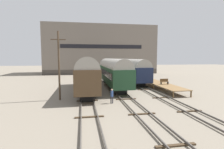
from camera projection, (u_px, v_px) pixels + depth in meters
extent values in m
plane|color=slate|center=(121.00, 95.00, 25.21)|extent=(200.00, 200.00, 0.00)
cube|color=#4C4742|center=(81.00, 95.00, 24.25)|extent=(0.08, 60.00, 0.16)
cube|color=#4C4742|center=(92.00, 94.00, 24.49)|extent=(0.08, 60.00, 0.16)
cube|color=#3D2D1E|center=(89.00, 117.00, 15.55)|extent=(2.60, 0.24, 0.10)
cube|color=#3D2D1E|center=(87.00, 101.00, 21.44)|extent=(2.60, 0.24, 0.10)
cube|color=#3D2D1E|center=(86.00, 91.00, 27.32)|extent=(2.60, 0.24, 0.10)
cube|color=#3D2D1E|center=(85.00, 85.00, 33.21)|extent=(2.60, 0.24, 0.10)
cube|color=#3D2D1E|center=(85.00, 81.00, 39.09)|extent=(2.60, 0.24, 0.10)
cube|color=#3D2D1E|center=(84.00, 78.00, 44.98)|extent=(2.60, 0.24, 0.10)
cube|color=#3D2D1E|center=(84.00, 76.00, 50.87)|extent=(2.60, 0.24, 0.10)
cube|color=#4C4742|center=(116.00, 94.00, 25.08)|extent=(0.08, 60.00, 0.16)
cube|color=#4C4742|center=(126.00, 93.00, 25.32)|extent=(0.08, 60.00, 0.16)
cube|color=#3D2D1E|center=(176.00, 145.00, 10.50)|extent=(2.60, 0.24, 0.10)
cube|color=#3D2D1E|center=(142.00, 114.00, 16.38)|extent=(2.60, 0.24, 0.10)
cube|color=#3D2D1E|center=(126.00, 99.00, 22.27)|extent=(2.60, 0.24, 0.10)
cube|color=#3D2D1E|center=(117.00, 90.00, 28.15)|extent=(2.60, 0.24, 0.10)
cube|color=#3D2D1E|center=(111.00, 85.00, 34.04)|extent=(2.60, 0.24, 0.10)
cube|color=#3D2D1E|center=(106.00, 81.00, 39.92)|extent=(2.60, 0.24, 0.10)
cube|color=#3D2D1E|center=(103.00, 78.00, 45.81)|extent=(2.60, 0.24, 0.10)
cube|color=#3D2D1E|center=(101.00, 76.00, 51.69)|extent=(2.60, 0.24, 0.10)
cube|color=#4C4742|center=(148.00, 92.00, 25.90)|extent=(0.08, 60.00, 0.16)
cube|color=#4C4742|center=(157.00, 92.00, 26.15)|extent=(0.08, 60.00, 0.16)
cube|color=#3D2D1E|center=(189.00, 111.00, 17.21)|extent=(2.60, 0.24, 0.10)
cube|color=#3D2D1E|center=(162.00, 98.00, 23.10)|extent=(2.60, 0.24, 0.10)
cube|color=#3D2D1E|center=(146.00, 89.00, 28.98)|extent=(2.60, 0.24, 0.10)
cube|color=#3D2D1E|center=(135.00, 84.00, 34.87)|extent=(2.60, 0.24, 0.10)
cube|color=#3D2D1E|center=(127.00, 80.00, 40.75)|extent=(2.60, 0.24, 0.10)
cube|color=#3D2D1E|center=(122.00, 77.00, 46.64)|extent=(2.60, 0.24, 0.10)
cube|color=#3D2D1E|center=(117.00, 75.00, 52.52)|extent=(2.60, 0.24, 0.10)
cube|color=black|center=(123.00, 77.00, 44.42)|extent=(1.80, 2.40, 1.00)
cube|color=black|center=(139.00, 84.00, 32.58)|extent=(1.80, 2.40, 1.00)
cube|color=#192342|center=(130.00, 71.00, 38.33)|extent=(3.00, 18.57, 2.61)
cube|color=black|center=(130.00, 70.00, 38.30)|extent=(3.04, 17.08, 0.94)
cylinder|color=gray|center=(130.00, 66.00, 38.21)|extent=(2.85, 18.20, 2.85)
cube|color=black|center=(108.00, 80.00, 37.63)|extent=(1.80, 2.40, 1.00)
cube|color=black|center=(119.00, 90.00, 26.11)|extent=(1.80, 2.40, 1.00)
cube|color=#1E4228|center=(113.00, 74.00, 31.69)|extent=(3.09, 18.07, 2.68)
cube|color=black|center=(113.00, 72.00, 31.66)|extent=(3.13, 16.63, 0.96)
cylinder|color=gray|center=(113.00, 67.00, 31.57)|extent=(2.93, 17.71, 2.93)
cube|color=black|center=(85.00, 83.00, 32.67)|extent=(1.80, 2.40, 1.00)
cube|color=black|center=(87.00, 96.00, 22.11)|extent=(1.80, 2.40, 1.00)
cube|color=#4C3823|center=(86.00, 76.00, 27.20)|extent=(3.07, 16.56, 2.97)
cube|color=black|center=(86.00, 74.00, 27.17)|extent=(3.11, 15.23, 1.07)
cylinder|color=gray|center=(86.00, 66.00, 27.06)|extent=(2.92, 16.23, 2.92)
cube|color=brown|center=(161.00, 84.00, 29.64)|extent=(2.87, 13.41, 0.10)
cylinder|color=brown|center=(173.00, 95.00, 23.04)|extent=(0.20, 0.20, 0.86)
cylinder|color=brown|center=(191.00, 94.00, 23.47)|extent=(0.20, 0.20, 0.86)
cylinder|color=brown|center=(141.00, 82.00, 35.90)|extent=(0.20, 0.20, 0.86)
cylinder|color=brown|center=(152.00, 81.00, 36.34)|extent=(0.20, 0.20, 0.86)
cylinder|color=brown|center=(153.00, 87.00, 29.47)|extent=(0.20, 0.20, 0.86)
cylinder|color=brown|center=(168.00, 86.00, 29.91)|extent=(0.20, 0.20, 0.86)
cube|color=brown|center=(164.00, 82.00, 28.61)|extent=(1.40, 0.40, 0.06)
cube|color=brown|center=(164.00, 80.00, 28.75)|extent=(1.40, 0.06, 0.45)
cube|color=black|center=(161.00, 83.00, 28.53)|extent=(0.06, 0.40, 0.40)
cube|color=black|center=(168.00, 83.00, 28.73)|extent=(0.06, 0.40, 0.40)
cylinder|color=#282833|center=(111.00, 100.00, 20.30)|extent=(0.12, 0.12, 0.81)
cylinder|color=#282833|center=(113.00, 100.00, 20.34)|extent=(0.12, 0.12, 0.81)
cylinder|color=navy|center=(112.00, 94.00, 20.25)|extent=(0.32, 0.32, 0.68)
sphere|color=tan|center=(112.00, 90.00, 20.20)|extent=(0.22, 0.22, 0.22)
cylinder|color=#473828|center=(59.00, 66.00, 21.61)|extent=(0.24, 0.24, 8.55)
cube|color=#473828|center=(58.00, 40.00, 21.29)|extent=(1.80, 0.12, 0.12)
cube|color=#46403A|center=(100.00, 70.00, 62.26)|extent=(36.94, 12.77, 1.61)
cube|color=slate|center=(100.00, 48.00, 61.49)|extent=(36.94, 12.77, 14.47)
cube|color=black|center=(102.00, 47.00, 55.18)|extent=(25.86, 0.10, 1.20)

